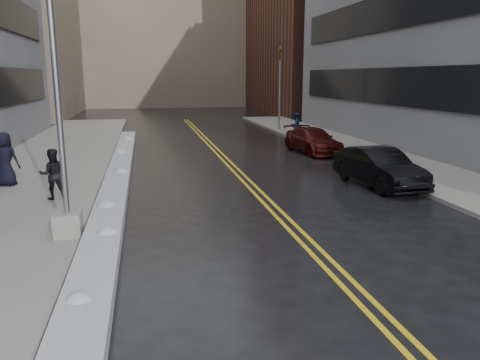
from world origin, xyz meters
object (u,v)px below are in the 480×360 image
car_maroon (313,140)px  pedestrian_b (53,174)px  lamppost (61,141)px  traffic_signal (280,85)px  pedestrian_east (296,125)px  car_black (379,167)px  fire_hydrant (374,153)px  pedestrian_c (5,159)px

car_maroon → pedestrian_b: bearing=-151.5°
lamppost → traffic_signal: 24.98m
traffic_signal → pedestrian_east: (-0.28, -4.79, -2.46)m
lamppost → pedestrian_east: size_ratio=4.81×
car_black → car_maroon: bearing=81.9°
fire_hydrant → pedestrian_c: size_ratio=0.37×
lamppost → pedestrian_b: 4.29m
car_black → car_maroon: 8.03m
pedestrian_b → car_black: size_ratio=0.37×
traffic_signal → pedestrian_east: traffic_signal is taller
car_black → pedestrian_east: bearing=79.8°
lamppost → fire_hydrant: size_ratio=10.45×
pedestrian_c → car_black: pedestrian_c is taller
lamppost → pedestrian_b: lamppost is taller
lamppost → car_maroon: 16.24m
fire_hydrant → pedestrian_east: 9.25m
lamppost → traffic_signal: bearing=61.8°
pedestrian_c → car_black: (13.44, -2.25, -0.40)m
pedestrian_c → car_maroon: pedestrian_c is taller
fire_hydrant → car_maroon: (-1.50, 3.99, 0.11)m
car_black → car_maroon: (0.36, 8.03, -0.06)m
traffic_signal → car_maroon: 10.43m
traffic_signal → lamppost: bearing=-118.2°
pedestrian_c → pedestrian_east: bearing=-127.9°
car_maroon → lamppost: bearing=-138.1°
traffic_signal → pedestrian_c: size_ratio=3.08×
fire_hydrant → car_black: size_ratio=0.17×
fire_hydrant → car_maroon: car_maroon is taller
pedestrian_east → car_black: bearing=65.1°
lamppost → traffic_signal: (11.80, 22.00, 0.87)m
lamppost → car_black: bearing=20.8°
traffic_signal → car_black: 18.29m
traffic_signal → pedestrian_east: 5.39m
pedestrian_east → lamppost: bearing=36.0°
traffic_signal → pedestrian_east: size_ratio=3.78×
pedestrian_b → pedestrian_c: (-2.01, 2.35, 0.15)m
fire_hydrant → pedestrian_c: 15.42m
pedestrian_east → car_maroon: bearing=61.9°
fire_hydrant → pedestrian_c: pedestrian_c is taller
fire_hydrant → pedestrian_c: bearing=-173.3°
pedestrian_b → pedestrian_east: pedestrian_b is taller
traffic_signal → pedestrian_b: (-12.80, -18.14, -2.43)m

